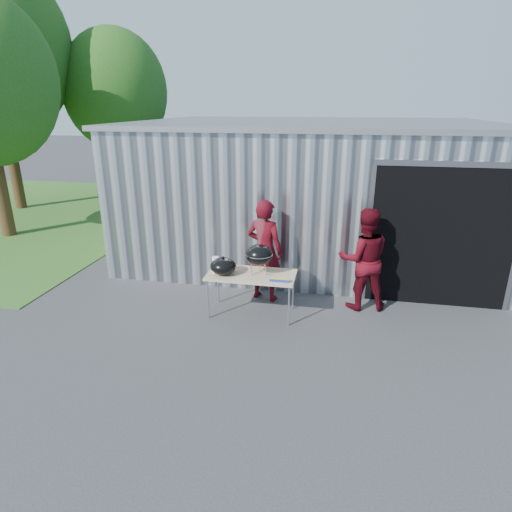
% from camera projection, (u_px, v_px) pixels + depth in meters
% --- Properties ---
extents(ground, '(80.00, 80.00, 0.00)m').
position_uv_depth(ground, '(236.00, 331.00, 6.93)').
color(ground, '#323234').
extents(building, '(8.20, 6.20, 3.10)m').
position_uv_depth(building, '(315.00, 188.00, 10.49)').
color(building, silver).
rests_on(building, ground).
extents(grass_patch, '(10.00, 12.00, 0.02)m').
position_uv_depth(grass_patch, '(14.00, 215.00, 14.10)').
color(grass_patch, '#2D591E').
rests_on(grass_patch, ground).
extents(tree_far, '(3.62, 3.62, 5.99)m').
position_uv_depth(tree_far, '(116.00, 91.00, 15.11)').
color(tree_far, '#442D19').
rests_on(tree_far, ground).
extents(folding_table, '(1.50, 0.75, 0.75)m').
position_uv_depth(folding_table, '(251.00, 276.00, 7.30)').
color(folding_table, tan).
rests_on(folding_table, ground).
extents(kettle_grill, '(0.47, 0.47, 0.94)m').
position_uv_depth(kettle_grill, '(259.00, 251.00, 7.15)').
color(kettle_grill, black).
rests_on(kettle_grill, folding_table).
extents(grill_lid, '(0.44, 0.44, 0.32)m').
position_uv_depth(grill_lid, '(223.00, 266.00, 7.23)').
color(grill_lid, black).
rests_on(grill_lid, folding_table).
extents(paper_towels, '(0.12, 0.12, 0.28)m').
position_uv_depth(paper_towels, '(216.00, 265.00, 7.30)').
color(paper_towels, white).
rests_on(paper_towels, folding_table).
extents(white_tub, '(0.20, 0.15, 0.10)m').
position_uv_depth(white_tub, '(224.00, 264.00, 7.58)').
color(white_tub, white).
rests_on(white_tub, folding_table).
extents(foil_box, '(0.32, 0.06, 0.06)m').
position_uv_depth(foil_box, '(279.00, 280.00, 6.95)').
color(foil_box, '#192CA7').
rests_on(foil_box, folding_table).
extents(person_cook, '(0.79, 0.63, 1.90)m').
position_uv_depth(person_cook, '(265.00, 251.00, 7.82)').
color(person_cook, '#47070F').
rests_on(person_cook, ground).
extents(person_bystander, '(1.00, 0.84, 1.83)m').
position_uv_depth(person_bystander, '(364.00, 259.00, 7.48)').
color(person_bystander, '#47070F').
rests_on(person_bystander, ground).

